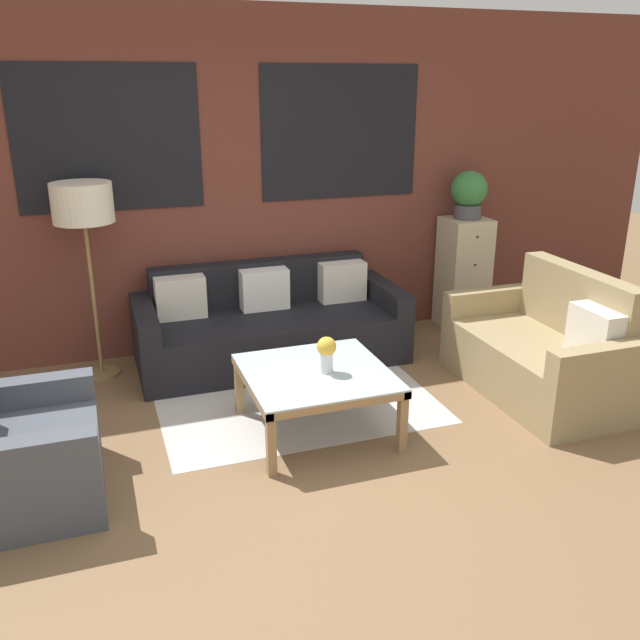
# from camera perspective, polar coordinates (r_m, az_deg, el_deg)

# --- Properties ---
(ground_plane) EXTENTS (16.00, 16.00, 0.00)m
(ground_plane) POSITION_cam_1_polar(r_m,az_deg,el_deg) (4.05, 0.96, -13.78)
(ground_plane) COLOR brown
(wall_back_brick) EXTENTS (8.40, 0.09, 2.80)m
(wall_back_brick) POSITION_cam_1_polar(r_m,az_deg,el_deg) (5.79, -7.44, 11.31)
(wall_back_brick) COLOR brown
(wall_back_brick) RESTS_ON ground_plane
(rug) EXTENTS (1.97, 1.62, 0.00)m
(rug) POSITION_cam_1_polar(r_m,az_deg,el_deg) (5.10, -2.42, -6.29)
(rug) COLOR #BCB7B2
(rug) RESTS_ON ground_plane
(couch_dark) EXTENTS (2.17, 0.88, 0.78)m
(couch_dark) POSITION_cam_1_polar(r_m,az_deg,el_deg) (5.64, -4.24, -0.60)
(couch_dark) COLOR black
(couch_dark) RESTS_ON ground_plane
(settee_vintage) EXTENTS (0.80, 1.46, 0.92)m
(settee_vintage) POSITION_cam_1_polar(r_m,az_deg,el_deg) (5.29, 18.35, -2.67)
(settee_vintage) COLOR #99845B
(settee_vintage) RESTS_ON ground_plane
(armchair_corner) EXTENTS (0.80, 0.91, 0.84)m
(armchair_corner) POSITION_cam_1_polar(r_m,az_deg,el_deg) (4.14, -24.17, -10.38)
(armchair_corner) COLOR #474C56
(armchair_corner) RESTS_ON ground_plane
(coffee_table) EXTENTS (0.93, 0.93, 0.44)m
(coffee_table) POSITION_cam_1_polar(r_m,az_deg,el_deg) (4.45, -0.33, -5.05)
(coffee_table) COLOR silver
(coffee_table) RESTS_ON ground_plane
(floor_lamp) EXTENTS (0.44, 0.44, 1.52)m
(floor_lamp) POSITION_cam_1_polar(r_m,az_deg,el_deg) (5.34, -19.33, 8.81)
(floor_lamp) COLOR olive
(floor_lamp) RESTS_ON ground_plane
(drawer_cabinet) EXTENTS (0.40, 0.40, 1.03)m
(drawer_cabinet) POSITION_cam_1_polar(r_m,az_deg,el_deg) (6.49, 11.95, 3.89)
(drawer_cabinet) COLOR #C6B793
(drawer_cabinet) RESTS_ON ground_plane
(potted_plant) EXTENTS (0.33, 0.33, 0.43)m
(potted_plant) POSITION_cam_1_polar(r_m,az_deg,el_deg) (6.34, 12.43, 10.40)
(potted_plant) COLOR #47474C
(potted_plant) RESTS_ON drawer_cabinet
(flower_vase) EXTENTS (0.13, 0.13, 0.24)m
(flower_vase) POSITION_cam_1_polar(r_m,az_deg,el_deg) (4.35, 0.56, -2.68)
(flower_vase) COLOR silver
(flower_vase) RESTS_ON coffee_table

